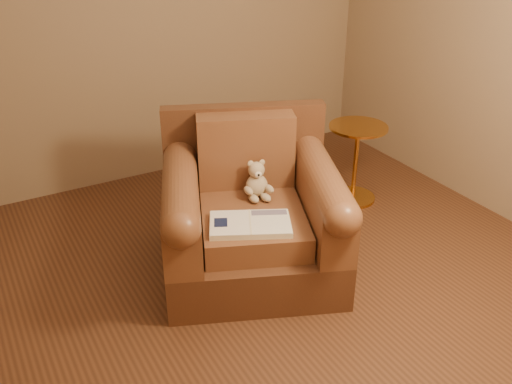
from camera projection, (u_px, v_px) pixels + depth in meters
floor at (277, 285)px, 3.68m from camera, size 4.00×4.00×0.00m
room at (282, 11)px, 2.88m from camera, size 4.02×4.02×2.71m
armchair at (251, 215)px, 3.71m from camera, size 1.42×1.39×0.99m
teddy_bear at (257, 183)px, 3.71m from camera, size 0.18×0.21×0.25m
guidebook at (250, 224)px, 3.40m from camera, size 0.56×0.47×0.04m
side_table at (356, 161)px, 4.56m from camera, size 0.46×0.46×0.64m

